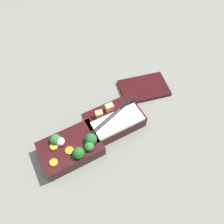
% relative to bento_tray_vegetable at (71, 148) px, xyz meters
% --- Properties ---
extents(ground_plane, '(3.00, 3.00, 0.00)m').
position_rel_bento_tray_vegetable_xyz_m(ground_plane, '(0.08, 0.01, -0.03)').
color(ground_plane, slate).
extents(bento_tray_vegetable, '(0.19, 0.12, 0.08)m').
position_rel_bento_tray_vegetable_xyz_m(bento_tray_vegetable, '(0.00, 0.00, 0.00)').
color(bento_tray_vegetable, black).
rests_on(bento_tray_vegetable, ground_plane).
extents(bento_tray_rice, '(0.21, 0.12, 0.08)m').
position_rel_bento_tray_vegetable_xyz_m(bento_tray_rice, '(0.17, 0.03, -0.00)').
color(bento_tray_rice, black).
rests_on(bento_tray_rice, ground_plane).
extents(bento_lid, '(0.21, 0.16, 0.01)m').
position_rel_bento_tray_vegetable_xyz_m(bento_lid, '(0.35, 0.11, -0.02)').
color(bento_lid, black).
rests_on(bento_lid, ground_plane).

